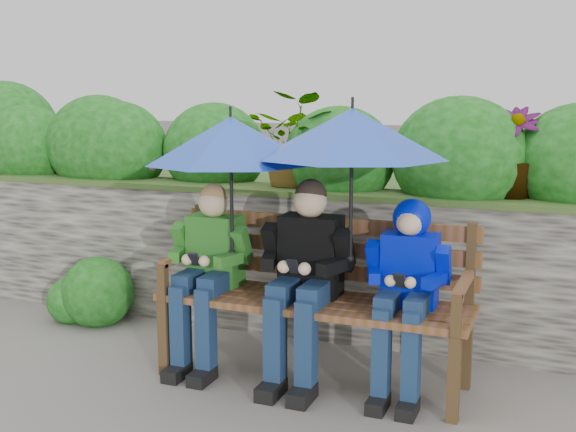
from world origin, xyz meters
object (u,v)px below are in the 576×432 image
at_px(boy_left, 208,265).
at_px(umbrella_left, 231,140).
at_px(boy_middle, 305,271).
at_px(park_bench, 317,287).
at_px(boy_right, 406,279).
at_px(umbrella_right, 352,133).

distance_m(boy_left, umbrella_left, 0.79).
bearing_deg(umbrella_left, boy_left, 176.07).
xyz_separation_m(boy_middle, umbrella_left, (-0.46, -0.01, 0.75)).
height_order(park_bench, boy_right, boy_right).
bearing_deg(park_bench, boy_right, -7.43).
bearing_deg(park_bench, umbrella_left, -169.01).
bearing_deg(boy_left, umbrella_right, 1.63).
distance_m(park_bench, boy_middle, 0.16).
bearing_deg(umbrella_right, umbrella_left, -177.06).
xyz_separation_m(boy_left, umbrella_left, (0.17, -0.01, 0.77)).
height_order(park_bench, boy_left, boy_left).
distance_m(park_bench, boy_right, 0.57).
height_order(boy_left, umbrella_right, umbrella_right).
xyz_separation_m(boy_middle, umbrella_right, (0.26, 0.03, 0.80)).
bearing_deg(park_bench, umbrella_right, -15.63).
relative_size(boy_left, boy_middle, 0.95).
distance_m(umbrella_left, umbrella_right, 0.73).
relative_size(boy_middle, umbrella_left, 1.17).
relative_size(park_bench, boy_right, 1.66).
bearing_deg(boy_middle, umbrella_right, 6.82).
relative_size(park_bench, boy_middle, 1.54).
height_order(park_bench, umbrella_right, umbrella_right).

